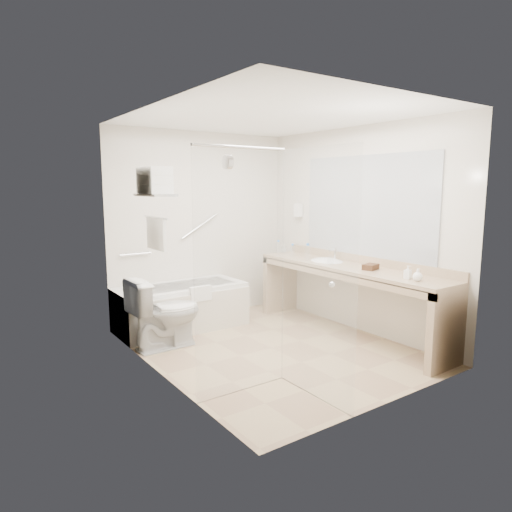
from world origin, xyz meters
TOP-DOWN VIEW (x-y plane):
  - floor at (0.00, 0.00)m, footprint 3.20×3.20m
  - ceiling at (0.00, 0.00)m, footprint 2.60×3.20m
  - wall_back at (0.00, 1.60)m, footprint 2.60×0.10m
  - wall_front at (0.00, -1.60)m, footprint 2.60×0.10m
  - wall_left at (-1.30, 0.00)m, footprint 0.10×3.20m
  - wall_right at (1.30, 0.00)m, footprint 0.10×3.20m
  - bathtub at (-0.50, 1.24)m, footprint 1.60×0.73m
  - grab_bar_short at (-0.95, 1.56)m, footprint 0.40×0.03m
  - grab_bar_long at (-0.05, 1.56)m, footprint 0.53×0.03m
  - shower_enclosure at (-0.63, -0.93)m, footprint 0.96×0.91m
  - towel_shelf at (-1.17, 0.35)m, footprint 0.24×0.55m
  - vanity_counter at (1.02, -0.15)m, footprint 0.55×2.70m
  - sink at (1.05, 0.25)m, footprint 0.40×0.52m
  - faucet at (1.20, 0.25)m, footprint 0.03×0.03m
  - mirror at (1.29, -0.15)m, footprint 0.02×2.00m
  - hairdryer_unit at (1.25, 1.05)m, footprint 0.08×0.10m
  - toilet at (-0.95, 0.70)m, footprint 0.81×0.47m
  - amenity_basket at (1.04, -0.48)m, footprint 0.22×0.17m
  - soap_bottle_a at (0.95, -1.04)m, footprint 0.09×0.15m
  - soap_bottle_b at (0.94, -1.16)m, footprint 0.13×0.15m
  - water_bottle_left at (0.87, 0.41)m, footprint 0.07×0.07m
  - water_bottle_mid at (0.89, 0.73)m, footprint 0.06×0.06m
  - water_bottle_right at (0.94, 1.10)m, footprint 0.06×0.06m
  - drinking_glass_near at (1.02, 1.08)m, footprint 0.08×0.08m
  - drinking_glass_far at (0.90, 0.03)m, footprint 0.09×0.09m

SIDE VIEW (x-z plane):
  - floor at x=0.00m, z-range 0.00..0.00m
  - bathtub at x=-0.50m, z-range -0.02..0.57m
  - toilet at x=-0.95m, z-range 0.00..0.79m
  - vanity_counter at x=1.02m, z-range 0.17..1.12m
  - sink at x=1.05m, z-range 0.75..0.89m
  - soap_bottle_a at x=0.95m, z-range 0.85..0.91m
  - amenity_basket at x=1.04m, z-range 0.85..0.91m
  - soap_bottle_b at x=0.94m, z-range 0.85..0.95m
  - drinking_glass_near at x=1.02m, z-range 0.85..0.95m
  - drinking_glass_far at x=0.90m, z-range 0.85..0.95m
  - faucet at x=1.20m, z-range 0.86..1.00m
  - water_bottle_mid at x=0.89m, z-range 0.84..1.02m
  - water_bottle_right at x=0.94m, z-range 0.84..1.03m
  - grab_bar_short at x=-0.95m, z-range 0.93..0.96m
  - water_bottle_left at x=0.87m, z-range 0.84..1.06m
  - shower_enclosure at x=-0.63m, z-range 0.01..2.12m
  - wall_back at x=0.00m, z-range 0.00..2.50m
  - wall_front at x=0.00m, z-range 0.00..2.50m
  - wall_left at x=-1.30m, z-range 0.00..2.50m
  - wall_right at x=1.30m, z-range 0.00..2.50m
  - grab_bar_long at x=-0.05m, z-range 1.09..1.41m
  - hairdryer_unit at x=1.25m, z-range 1.36..1.54m
  - mirror at x=1.29m, z-range 0.95..2.15m
  - towel_shelf at x=-1.17m, z-range 1.35..2.16m
  - ceiling at x=0.00m, z-range 2.45..2.55m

